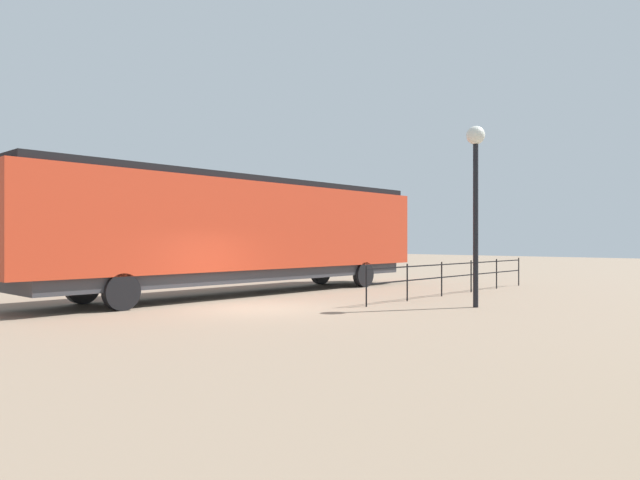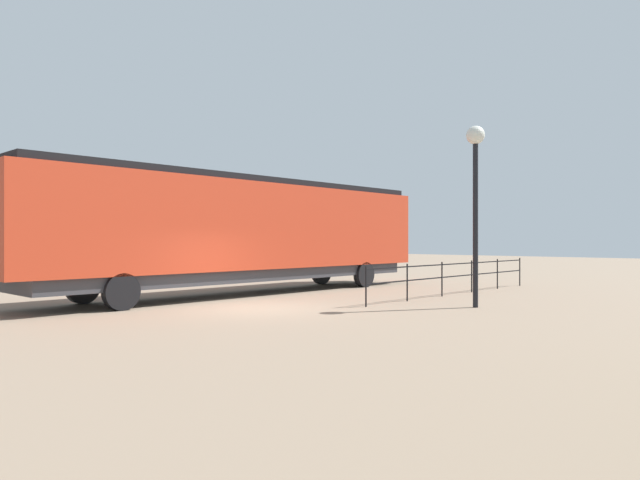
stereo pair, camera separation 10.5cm
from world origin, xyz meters
name	(u,v)px [view 2 (the right image)]	position (x,y,z in m)	size (l,w,h in m)	color
ground_plane	(255,308)	(0.00, 0.00, 0.00)	(120.00, 120.00, 0.00)	#84705B
locomotive	(256,230)	(-3.78, 3.25, 2.46)	(2.87, 17.76, 4.42)	red
lamp_post	(475,172)	(4.73, 4.80, 4.15)	(0.57, 0.57, 5.58)	black
platform_fence	(457,273)	(2.19, 8.19, 0.83)	(0.05, 11.22, 1.27)	black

